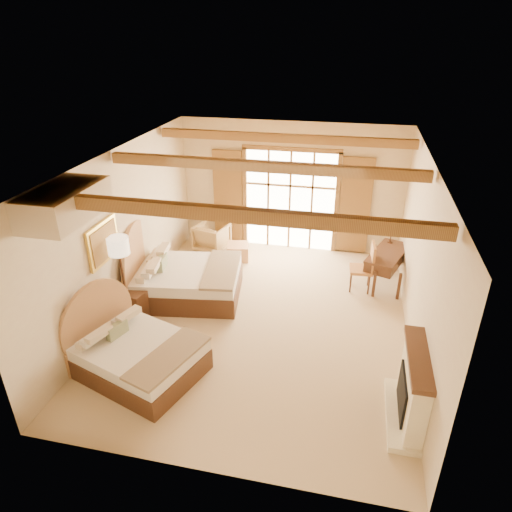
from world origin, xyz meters
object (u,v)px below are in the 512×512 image
(nightstand, at_px, (136,303))
(desk, at_px, (386,266))
(bed_near, at_px, (131,352))
(bed_far, at_px, (180,277))
(armchair, at_px, (212,237))

(nightstand, distance_m, desk, 5.41)
(bed_near, xyz_separation_m, bed_far, (-0.09, 2.46, 0.05))
(bed_far, bearing_deg, armchair, 81.72)
(bed_near, height_order, armchair, bed_near)
(desk, bearing_deg, bed_near, -116.87)
(desk, bearing_deg, bed_far, -141.00)
(nightstand, xyz_separation_m, armchair, (0.56, 3.20, 0.06))
(bed_near, xyz_separation_m, desk, (4.19, 3.94, 0.03))
(bed_near, relative_size, armchair, 3.04)
(bed_near, bearing_deg, bed_far, 110.94)
(bed_near, xyz_separation_m, nightstand, (-0.65, 1.52, -0.09))
(bed_near, distance_m, desk, 5.75)
(bed_near, relative_size, bed_far, 0.97)
(bed_far, relative_size, nightstand, 4.15)
(bed_far, height_order, nightstand, bed_far)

